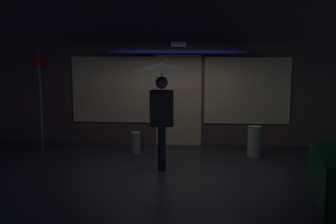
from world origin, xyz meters
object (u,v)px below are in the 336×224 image
object	(u,v)px
sidewalk_bollard	(136,143)
sidewalk_bollard_2	(254,141)
street_sign_post	(40,93)
person_with_umbrella	(162,87)

from	to	relation	value
sidewalk_bollard	sidewalk_bollard_2	xyz separation A→B (m)	(2.66, -0.14, 0.10)
street_sign_post	sidewalk_bollard	world-z (taller)	street_sign_post
street_sign_post	sidewalk_bollard_2	distance (m)	5.00
sidewalk_bollard	sidewalk_bollard_2	distance (m)	2.67
sidewalk_bollard_2	sidewalk_bollard	bearing A→B (deg)	176.93
sidewalk_bollard_2	street_sign_post	bearing A→B (deg)	176.17
sidewalk_bollard	sidewalk_bollard_2	size ratio (longest dim) A/B	0.70
person_with_umbrella	street_sign_post	bearing A→B (deg)	-26.41
street_sign_post	sidewalk_bollard_2	size ratio (longest dim) A/B	3.41
person_with_umbrella	sidewalk_bollard_2	distance (m)	2.61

